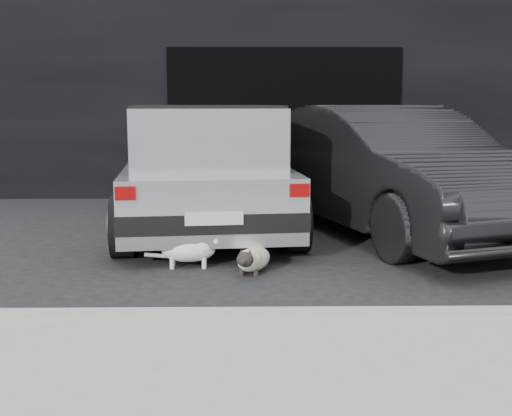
{
  "coord_description": "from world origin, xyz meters",
  "views": [
    {
      "loc": [
        0.34,
        -7.19,
        1.66
      ],
      "look_at": [
        0.44,
        -0.84,
        0.62
      ],
      "focal_mm": 45.0,
      "sensor_mm": 36.0,
      "label": 1
    }
  ],
  "objects_px": {
    "second_car": "(389,170)",
    "cat_white": "(192,249)",
    "silver_hatchback": "(204,162)",
    "cat_siamese": "(252,259)"
  },
  "relations": [
    {
      "from": "second_car",
      "to": "cat_siamese",
      "type": "xyz_separation_m",
      "value": [
        -1.77,
        -1.95,
        -0.68
      ]
    },
    {
      "from": "silver_hatchback",
      "to": "second_car",
      "type": "bearing_deg",
      "value": -13.16
    },
    {
      "from": "second_car",
      "to": "cat_white",
      "type": "relative_size",
      "value": 6.05
    },
    {
      "from": "cat_siamese",
      "to": "cat_white",
      "type": "bearing_deg",
      "value": -3.23
    },
    {
      "from": "cat_white",
      "to": "second_car",
      "type": "bearing_deg",
      "value": 124.21
    },
    {
      "from": "silver_hatchback",
      "to": "second_car",
      "type": "xyz_separation_m",
      "value": [
        2.38,
        -0.29,
        -0.07
      ]
    },
    {
      "from": "silver_hatchback",
      "to": "cat_white",
      "type": "relative_size",
      "value": 5.64
    },
    {
      "from": "cat_siamese",
      "to": "second_car",
      "type": "bearing_deg",
      "value": -114.97
    },
    {
      "from": "second_car",
      "to": "cat_white",
      "type": "xyz_separation_m",
      "value": [
        -2.38,
        -1.72,
        -0.63
      ]
    },
    {
      "from": "silver_hatchback",
      "to": "cat_white",
      "type": "xyz_separation_m",
      "value": [
        -0.0,
        -2.01,
        -0.71
      ]
    }
  ]
}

